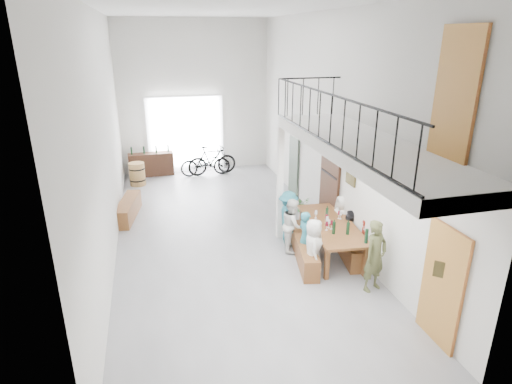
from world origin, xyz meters
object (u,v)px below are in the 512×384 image
object	(u,v)px
tasting_table	(331,227)
serving_counter	(151,164)
bench_inner	(304,249)
bicycle_near	(205,163)
host_standing	(375,256)
side_bench	(128,209)
oak_barrel	(137,174)

from	to	relation	value
tasting_table	serving_counter	world-z (taller)	serving_counter
bench_inner	serving_counter	size ratio (longest dim) A/B	1.37
tasting_table	bicycle_near	size ratio (longest dim) A/B	1.41
host_standing	side_bench	bearing A→B (deg)	113.50
bench_inner	host_standing	xyz separation A→B (m)	(0.93, -1.54, 0.51)
tasting_table	host_standing	size ratio (longest dim) A/B	1.70
oak_barrel	host_standing	xyz separation A→B (m)	(4.69, -7.90, 0.36)
bicycle_near	host_standing	bearing A→B (deg)	-166.45
host_standing	bicycle_near	size ratio (longest dim) A/B	0.83
bench_inner	bicycle_near	xyz separation A→B (m)	(-1.32, 6.86, 0.23)
side_bench	oak_barrel	size ratio (longest dim) A/B	2.29
side_bench	host_standing	distance (m)	7.08
host_standing	bicycle_near	distance (m)	8.70
host_standing	bench_inner	bearing A→B (deg)	100.21
bench_inner	host_standing	world-z (taller)	host_standing
host_standing	bicycle_near	world-z (taller)	host_standing
tasting_table	serving_counter	size ratio (longest dim) A/B	1.61
bicycle_near	serving_counter	bearing A→B (deg)	74.21
oak_barrel	serving_counter	distance (m)	1.12
bench_inner	oak_barrel	distance (m)	7.38
oak_barrel	host_standing	size ratio (longest dim) A/B	0.52
tasting_table	bicycle_near	bearing A→B (deg)	112.07
tasting_table	oak_barrel	distance (m)	7.71
bench_inner	serving_counter	world-z (taller)	serving_counter
bicycle_near	oak_barrel	bearing A→B (deg)	100.21
serving_counter	bicycle_near	bearing A→B (deg)	-16.78
oak_barrel	bicycle_near	size ratio (longest dim) A/B	0.43
tasting_table	bicycle_near	world-z (taller)	bicycle_near
tasting_table	serving_counter	xyz separation A→B (m)	(-3.95, 7.28, -0.28)
bench_inner	bicycle_near	world-z (taller)	bicycle_near
serving_counter	side_bench	bearing A→B (deg)	-103.44
oak_barrel	serving_counter	bearing A→B (deg)	63.33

